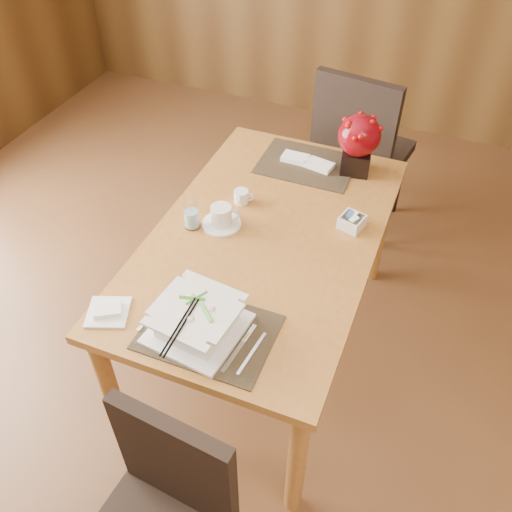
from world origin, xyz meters
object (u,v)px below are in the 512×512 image
at_px(water_glass, 191,212).
at_px(far_chair, 358,146).
at_px(dining_table, 266,252).
at_px(creamer_jug, 241,197).
at_px(soup_setting, 197,320).
at_px(sugar_caddy, 352,222).
at_px(bread_plate, 108,312).
at_px(coffee_cup, 221,217).
at_px(berry_decor, 359,141).

xyz_separation_m(water_glass, far_chair, (0.45, 1.14, -0.24)).
distance_m(dining_table, creamer_jug, 0.27).
height_order(soup_setting, sugar_caddy, soup_setting).
height_order(bread_plate, far_chair, far_chair).
relative_size(coffee_cup, berry_decor, 0.58).
relative_size(water_glass, berry_decor, 0.52).
bearing_deg(dining_table, coffee_cup, -177.11).
bearing_deg(creamer_jug, berry_decor, 33.22).
distance_m(dining_table, far_chair, 1.09).
height_order(dining_table, sugar_caddy, sugar_caddy).
distance_m(coffee_cup, bread_plate, 0.62).
bearing_deg(soup_setting, creamer_jug, 107.98).
bearing_deg(far_chair, berry_decor, 108.30).
xyz_separation_m(water_glass, berry_decor, (0.53, 0.65, 0.09)).
bearing_deg(berry_decor, creamer_jug, -133.86).
bearing_deg(far_chair, coffee_cup, 81.66).
relative_size(coffee_cup, sugar_caddy, 1.80).
xyz_separation_m(soup_setting, water_glass, (-0.27, 0.49, 0.02)).
xyz_separation_m(coffee_cup, sugar_caddy, (0.51, 0.19, -0.01)).
relative_size(soup_setting, sugar_caddy, 3.57).
bearing_deg(dining_table, water_glass, -167.97).
bearing_deg(dining_table, soup_setting, -93.80).
xyz_separation_m(coffee_cup, water_glass, (-0.11, -0.06, 0.04)).
height_order(coffee_cup, far_chair, far_chair).
distance_m(dining_table, sugar_caddy, 0.38).
relative_size(soup_setting, coffee_cup, 1.98).
height_order(sugar_caddy, bread_plate, sugar_caddy).
distance_m(dining_table, berry_decor, 0.68).
bearing_deg(far_chair, sugar_caddy, 109.80).
height_order(sugar_caddy, berry_decor, berry_decor).
height_order(water_glass, berry_decor, berry_decor).
xyz_separation_m(dining_table, bread_plate, (-0.37, -0.60, 0.10)).
bearing_deg(water_glass, creamer_jug, 61.35).
bearing_deg(far_chair, dining_table, 91.40).
bearing_deg(far_chair, soup_setting, 92.73).
distance_m(soup_setting, berry_decor, 1.18).
height_order(dining_table, coffee_cup, coffee_cup).
xyz_separation_m(soup_setting, coffee_cup, (-0.16, 0.55, -0.02)).
height_order(dining_table, soup_setting, soup_setting).
distance_m(dining_table, bread_plate, 0.72).
bearing_deg(soup_setting, berry_decor, 83.87).
xyz_separation_m(water_glass, creamer_jug, (0.13, 0.23, -0.05)).
bearing_deg(bread_plate, coffee_cup, 73.62).
bearing_deg(berry_decor, soup_setting, -102.91).
relative_size(dining_table, creamer_jug, 18.13).
distance_m(sugar_caddy, far_chair, 0.93).
xyz_separation_m(dining_table, soup_setting, (-0.04, -0.56, 0.16)).
xyz_separation_m(coffee_cup, creamer_jug, (0.02, 0.17, -0.01)).
height_order(soup_setting, far_chair, far_chair).
relative_size(water_glass, creamer_jug, 1.83).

